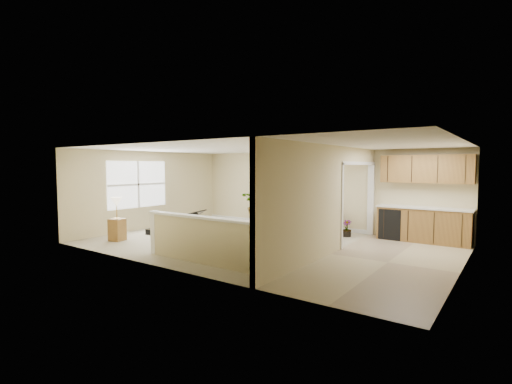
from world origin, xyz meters
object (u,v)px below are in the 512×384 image
Objects in this scene: piano_bench at (217,232)px; small_plant at (347,230)px; palm_plant at (261,205)px; lamp_stand at (117,222)px; piano at (183,212)px; loveseat at (310,221)px; accent_table at (270,215)px.

piano_bench is 3.74m from small_plant.
lamp_stand is at bearing -110.29° from palm_plant.
piano_bench is at bearing -29.72° from piano.
piano_bench is 0.42× the size of loveseat.
accent_table is (1.74, 2.22, -0.21)m from piano.
lamp_stand is (-1.67, -4.50, -0.19)m from palm_plant.
small_plant is (3.22, -0.34, -0.48)m from palm_plant.
palm_plant is at bearing -178.36° from loveseat.
small_plant is at bearing 13.76° from loveseat.
piano is 1.11× the size of loveseat.
small_plant is (4.41, 2.18, -0.42)m from piano.
piano is 2.66× the size of piano_bench.
accent_table reaches higher than piano_bench.
small_plant is at bearing -6.09° from palm_plant.
loveseat is 1.16m from small_plant.
piano reaches higher than piano_bench.
piano is at bearing -115.28° from palm_plant.
loveseat is at bearing 19.22° from piano.
small_plant is (2.67, -0.04, -0.21)m from accent_table.
piano_bench is (1.82, -0.51, -0.36)m from piano.
piano reaches higher than small_plant.
piano reaches higher than accent_table.
palm_plant reaches higher than small_plant.
accent_table is 2.67m from small_plant.
piano_bench is 3.02m from loveseat.
piano_bench is at bearing -88.51° from accent_table.
lamp_stand is at bearing -117.55° from piano.
piano_bench is 2.73m from lamp_stand.
loveseat is (1.45, 2.65, 0.11)m from piano_bench.
piano is at bearing 76.54° from lamp_stand.
accent_table is (-1.52, 0.07, 0.04)m from loveseat.
loveseat is at bearing -2.78° from accent_table.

